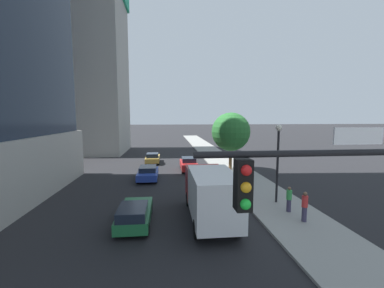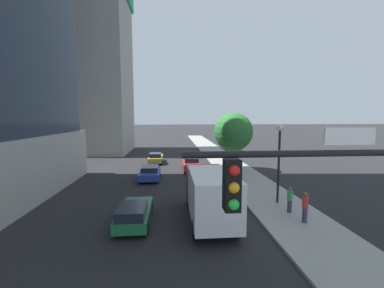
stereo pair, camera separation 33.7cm
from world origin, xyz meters
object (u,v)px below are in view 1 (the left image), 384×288
Objects in this scene: traffic_light_pole at (352,211)px; box_truck at (210,192)px; pedestrian_red_shirt at (305,206)px; car_red at (189,164)px; construction_building at (87,59)px; car_green at (135,214)px; pedestrian_green_shirt at (289,199)px; street_lamp at (278,152)px; street_tree at (231,132)px; car_blue at (148,173)px; car_gold at (153,158)px.

traffic_light_pole is 0.86× the size of box_truck.
traffic_light_pole is 3.40× the size of pedestrian_red_shirt.
pedestrian_red_shirt reaches higher than car_red.
construction_building is 27.39m from car_red.
car_red is 1.07× the size of car_green.
box_truck reaches higher than car_red.
pedestrian_red_shirt reaches higher than pedestrian_green_shirt.
street_lamp is 0.79× the size of box_truck.
street_tree is at bearing 92.33° from street_lamp.
car_green reaches higher than car_blue.
car_gold is 19.80m from box_truck.
street_lamp is 13.39m from car_red.
construction_building reaches higher than pedestrian_green_shirt.
street_tree is 1.42× the size of car_red.
street_tree is at bearing 19.07° from car_blue.
traffic_light_pole is 0.92× the size of street_tree.
street_tree is at bearing -8.77° from car_red.
construction_building is 8.66× the size of car_green.
car_gold is 21.04m from pedestrian_green_shirt.
pedestrian_green_shirt is (3.81, 10.03, -3.23)m from traffic_light_pole.
car_red is 1.06× the size of car_blue.
traffic_light_pole is at bearing -86.63° from car_red.
pedestrian_red_shirt reaches higher than car_green.
traffic_light_pole is 1.38× the size of car_green.
pedestrian_green_shirt reaches higher than car_green.
street_tree is 14.66m from box_truck.
car_blue is (-0.00, 10.68, -0.03)m from car_green.
street_tree reaches higher than pedestrian_red_shirt.
pedestrian_green_shirt is at bearing -62.77° from car_gold.
street_tree is at bearing -31.73° from car_gold.
street_lamp is at bearing 24.60° from box_truck.
street_tree reaches higher than car_green.
box_truck is 5.50m from pedestrian_red_shirt.
street_tree is at bearing 81.74° from traffic_light_pole.
box_truck is at bearing -90.00° from car_red.
car_red reaches higher than car_green.
car_green is 2.66× the size of pedestrian_green_shirt.
car_green is 0.62× the size of box_truck.
pedestrian_red_shirt is at bearing -64.23° from car_gold.
street_tree is at bearing 92.01° from pedestrian_green_shirt.
car_red is at bearing 93.37° from traffic_light_pole.
car_red is at bearing 109.29° from pedestrian_red_shirt.
street_tree is 13.51m from pedestrian_green_shirt.
traffic_light_pole is at bearing -66.99° from construction_building.
pedestrian_green_shirt is (5.21, -13.77, 0.24)m from car_red.
car_gold is at bearing 119.69° from street_lamp.
construction_building is 39.73m from pedestrian_green_shirt.
car_blue is at bearing 134.28° from pedestrian_green_shirt.
pedestrian_green_shirt is at bearing 69.20° from traffic_light_pole.
car_green is at bearing -90.00° from car_blue.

